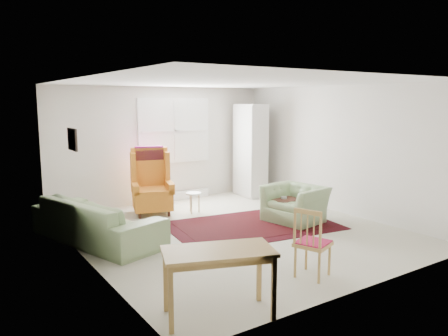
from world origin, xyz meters
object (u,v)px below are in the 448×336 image
armchair (295,200)px  desk_chair (313,242)px  wingback_chair (152,181)px  cabinet (251,150)px  coffee_table (284,209)px  stool (194,203)px  sofa (97,212)px  desk (218,283)px

armchair → desk_chair: bearing=-48.2°
wingback_chair → cabinet: 2.67m
armchair → coffee_table: (-0.11, 0.19, -0.19)m
armchair → coffee_table: bearing=-160.4°
wingback_chair → cabinet: size_ratio=0.62×
cabinet → desk_chair: 4.86m
cabinet → stool: bearing=-155.9°
sofa → desk_chair: 3.42m
coffee_table → stool: bearing=129.6°
armchair → wingback_chair: wingback_chair is taller
coffee_table → cabinet: cabinet is taller
stool → desk_chair: size_ratio=0.45×
coffee_table → desk: size_ratio=0.44×
wingback_chair → desk: bearing=-88.4°
wingback_chair → coffee_table: (1.86, -1.75, -0.45)m
stool → desk_chair: 3.63m
wingback_chair → desk: 4.34m
coffee_table → desk_chair: desk_chair is taller
armchair → coffee_table: 0.29m
desk → armchair: bearing=35.6°
sofa → stool: size_ratio=5.75×
sofa → wingback_chair: size_ratio=1.80×
sofa → stool: 2.27m
armchair → wingback_chair: bearing=-144.9°
sofa → cabinet: (4.05, 1.37, 0.59)m
wingback_chair → stool: bearing=-10.1°
wingback_chair → cabinet: cabinet is taller
wingback_chair → desk: wingback_chair is taller
sofa → armchair: sofa is taller
coffee_table → desk: 3.88m
coffee_table → armchair: bearing=-60.1°
sofa → wingback_chair: (1.43, 1.07, 0.18)m
armchair → wingback_chair: 2.78m
wingback_chair → desk: (-1.16, -4.18, -0.30)m
cabinet → desk_chair: cabinet is taller
cabinet → desk_chair: bearing=-112.9°
sofa → armchair: bearing=-121.8°
sofa → desk: sofa is taller
sofa → desk_chair: bearing=-165.5°
armchair → desk: size_ratio=0.90×
cabinet → armchair: bearing=-101.5°
armchair → stool: 2.02m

